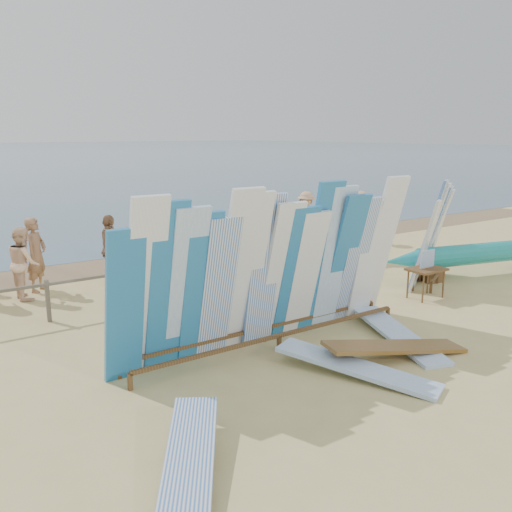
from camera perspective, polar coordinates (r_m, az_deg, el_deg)
ground at (r=11.16m, az=3.53°, el=-7.34°), size 160.00×160.00×0.00m
wet_sand_strip at (r=17.20m, az=-11.18°, el=-0.34°), size 40.00×2.60×0.01m
fence at (r=13.37m, az=-4.26°, el=-1.11°), size 12.08×0.08×0.90m
main_surfboard_rack at (r=9.73m, az=1.70°, el=-1.93°), size 6.12×0.97×3.03m
side_surfboard_rack at (r=14.70m, az=18.00°, el=1.94°), size 2.38×1.69×2.74m
outrigger_canoe at (r=16.16m, az=22.87°, el=0.16°), size 6.36×2.06×0.91m
vendor_table at (r=13.47m, az=17.43°, el=-2.64°), size 0.88×0.62×1.16m
flat_board_c at (r=9.92m, az=14.46°, el=-10.38°), size 2.74×1.13×0.43m
flat_board_a at (r=9.13m, az=10.44°, el=-12.28°), size 1.65×2.68×0.30m
flat_board_b at (r=10.76m, az=14.66°, el=-8.53°), size 1.33×2.74×0.24m
flat_board_e at (r=6.60m, az=-7.11°, el=-22.82°), size 1.90×2.58×0.38m
beach_chair_left at (r=14.20m, az=-9.33°, el=-2.07°), size 0.53×0.55×0.81m
beach_chair_right at (r=14.55m, az=-3.50°, el=-1.47°), size 0.73×0.74×0.88m
stroller at (r=14.62m, az=-2.20°, el=-0.64°), size 0.60×0.83×1.10m
beachgoer_extra_0 at (r=19.72m, az=10.82°, el=4.07°), size 1.27×0.75×1.85m
beachgoer_2 at (r=13.87m, az=-23.26°, el=-0.67°), size 0.41×0.84×1.71m
beachgoer_7 at (r=15.76m, az=-2.03°, el=1.56°), size 0.36×0.59×1.54m
beachgoer_6 at (r=15.54m, az=2.52°, el=1.67°), size 0.91×0.74×1.68m
beachgoer_8 at (r=16.81m, az=10.02°, el=2.67°), size 1.00×0.72×1.87m
beachgoer_3 at (r=15.47m, az=-9.27°, el=1.63°), size 1.00×1.22×1.77m
beachgoer_5 at (r=16.28m, az=-11.45°, el=2.29°), size 1.83×1.03×1.88m
beachgoer_9 at (r=19.65m, az=5.29°, el=4.15°), size 0.89×1.26×1.80m
beachgoer_1 at (r=14.35m, az=-22.13°, el=0.13°), size 0.72×0.75×1.85m
beachgoer_4 at (r=14.41m, az=-15.12°, el=0.62°), size 0.56×1.11×1.82m
beachgoer_10 at (r=17.85m, az=7.41°, el=2.90°), size 0.87×1.00×1.60m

